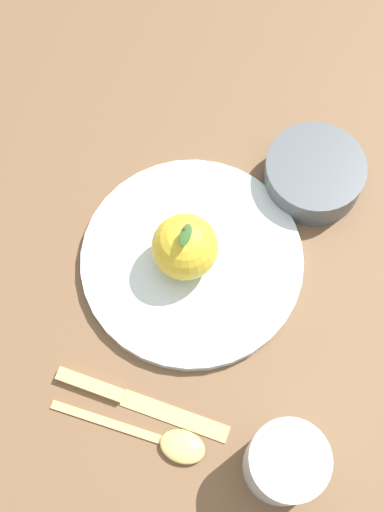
# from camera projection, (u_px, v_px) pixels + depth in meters

# --- Properties ---
(ground_plane) EXTENTS (2.40, 2.40, 0.00)m
(ground_plane) POSITION_uv_depth(u_px,v_px,m) (173.00, 270.00, 0.77)
(ground_plane) COLOR brown
(dinner_plate) EXTENTS (0.25, 0.25, 0.01)m
(dinner_plate) POSITION_uv_depth(u_px,v_px,m) (192.00, 260.00, 0.77)
(dinner_plate) COLOR silver
(dinner_plate) RESTS_ON ground_plane
(apple) EXTENTS (0.07, 0.07, 0.09)m
(apple) POSITION_uv_depth(u_px,v_px,m) (185.00, 247.00, 0.73)
(apple) COLOR gold
(apple) RESTS_ON dinner_plate
(side_bowl) EXTENTS (0.12, 0.12, 0.04)m
(side_bowl) POSITION_uv_depth(u_px,v_px,m) (314.00, 172.00, 0.79)
(side_bowl) COLOR #4C5156
(side_bowl) RESTS_ON ground_plane
(cup) EXTENTS (0.08, 0.08, 0.08)m
(cup) POSITION_uv_depth(u_px,v_px,m) (286.00, 463.00, 0.65)
(cup) COLOR silver
(cup) RESTS_ON ground_plane
(knife) EXTENTS (0.10, 0.18, 0.01)m
(knife) POSITION_uv_depth(u_px,v_px,m) (126.00, 398.00, 0.72)
(knife) COLOR #D8B766
(knife) RESTS_ON ground_plane
(spoon) EXTENTS (0.09, 0.16, 0.01)m
(spoon) POSITION_uv_depth(u_px,v_px,m) (165.00, 441.00, 0.70)
(spoon) COLOR #D8B766
(spoon) RESTS_ON ground_plane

